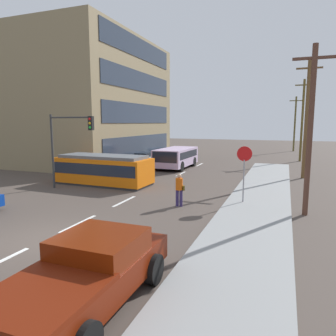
{
  "coord_description": "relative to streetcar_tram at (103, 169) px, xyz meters",
  "views": [
    {
      "loc": [
        7.98,
        -8.52,
        4.22
      ],
      "look_at": [
        1.3,
        9.24,
        1.44
      ],
      "focal_mm": 33.41,
      "sensor_mm": 36.0,
      "label": 1
    }
  ],
  "objects": [
    {
      "name": "city_bus",
      "position": [
        2.15,
        8.99,
        0.01
      ],
      "size": [
        2.64,
        5.75,
        1.84
      ],
      "color": "#BFA4C6",
      "rests_on": "ground"
    },
    {
      "name": "lane_stripe_2",
      "position": [
        3.61,
        -3.72,
        -1.04
      ],
      "size": [
        0.16,
        2.4,
        0.01
      ],
      "primitive_type": "cube",
      "color": "silver",
      "rests_on": "ground"
    },
    {
      "name": "utility_pole_mid",
      "position": [
        12.95,
        7.41,
        3.51
      ],
      "size": [
        1.8,
        0.24,
        8.73
      ],
      "color": "brown",
      "rests_on": "ground"
    },
    {
      "name": "parked_sedan_mid",
      "position": [
        -1.19,
        3.96,
        -0.42
      ],
      "size": [
        1.97,
        4.51,
        1.19
      ],
      "color": "#980E0B",
      "rests_on": "ground"
    },
    {
      "name": "stop_sign",
      "position": [
        9.67,
        -2.1,
        1.15
      ],
      "size": [
        0.76,
        0.07,
        2.88
      ],
      "color": "gray",
      "rests_on": "sidewalk_curb_right"
    },
    {
      "name": "traffic_light_mast",
      "position": [
        -1.08,
        -2.15,
        2.31
      ],
      "size": [
        3.2,
        0.33,
        4.72
      ],
      "color": "#333333",
      "rests_on": "ground"
    },
    {
      "name": "utility_pole_near",
      "position": [
        12.59,
        -3.0,
        2.91
      ],
      "size": [
        1.8,
        0.24,
        7.55
      ],
      "color": "#533427",
      "rests_on": "ground"
    },
    {
      "name": "utility_pole_far",
      "position": [
        13.16,
        18.71,
        3.52
      ],
      "size": [
        1.8,
        0.24,
        8.76
      ],
      "color": "brown",
      "rests_on": "ground"
    },
    {
      "name": "lane_stripe_4",
      "position": [
        3.61,
        12.0,
        -1.04
      ],
      "size": [
        0.16,
        2.4,
        0.01
      ],
      "primitive_type": "cube",
      "color": "silver",
      "rests_on": "ground"
    },
    {
      "name": "streetcar_tram",
      "position": [
        0.0,
        0.0,
        0.0
      ],
      "size": [
        6.69,
        2.79,
        2.02
      ],
      "color": "orange",
      "rests_on": "ground"
    },
    {
      "name": "sidewalk_curb_right",
      "position": [
        10.41,
        -3.72,
        -0.98
      ],
      "size": [
        3.2,
        36.0,
        0.14
      ],
      "primitive_type": "cube",
      "color": "gray",
      "rests_on": "ground"
    },
    {
      "name": "utility_pole_distant",
      "position": [
        12.74,
        31.5,
        3.11
      ],
      "size": [
        1.8,
        0.24,
        7.94
      ],
      "color": "brown",
      "rests_on": "ground"
    },
    {
      "name": "corner_building",
      "position": [
        -9.77,
        11.18,
        5.36
      ],
      "size": [
        14.65,
        17.31,
        12.8
      ],
      "color": "#897754",
      "rests_on": "ground"
    },
    {
      "name": "lane_stripe_3",
      "position": [
        3.61,
        6.0,
        -1.04
      ],
      "size": [
        0.16,
        2.4,
        0.01
      ],
      "primitive_type": "cube",
      "color": "silver",
      "rests_on": "ground"
    },
    {
      "name": "lane_stripe_1",
      "position": [
        3.61,
        -7.72,
        -1.04
      ],
      "size": [
        0.16,
        2.4,
        0.01
      ],
      "primitive_type": "cube",
      "color": "silver",
      "rests_on": "ground"
    },
    {
      "name": "parked_sedan_furthest",
      "position": [
        -2.04,
        16.6,
        -0.42
      ],
      "size": [
        2.1,
        4.52,
        1.19
      ],
      "color": "silver",
      "rests_on": "ground"
    },
    {
      "name": "pickup_truck_parked",
      "position": [
        7.5,
        -12.59,
        -0.25
      ],
      "size": [
        2.31,
        5.01,
        1.55
      ],
      "color": "#601707",
      "rests_on": "ground"
    },
    {
      "name": "pedestrian_crossing",
      "position": [
        6.7,
        -3.61,
        -0.1
      ],
      "size": [
        0.48,
        0.36,
        1.67
      ],
      "color": "#312657",
      "rests_on": "ground"
    },
    {
      "name": "ground_plane",
      "position": [
        3.61,
        0.28,
        -1.05
      ],
      "size": [
        120.0,
        120.0,
        0.0
      ],
      "primitive_type": "plane",
      "color": "#4C413A"
    },
    {
      "name": "parked_sedan_far",
      "position": [
        -1.98,
        10.77,
        -0.42
      ],
      "size": [
        2.06,
        4.11,
        1.19
      ],
      "color": "silver",
      "rests_on": "ground"
    }
  ]
}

